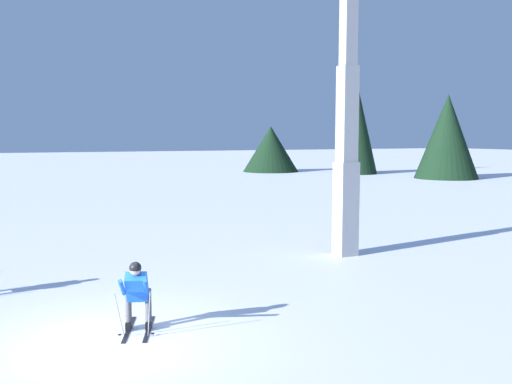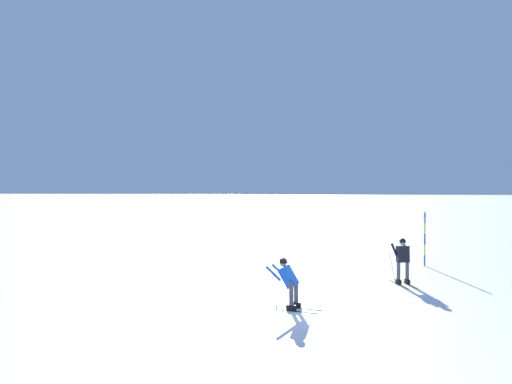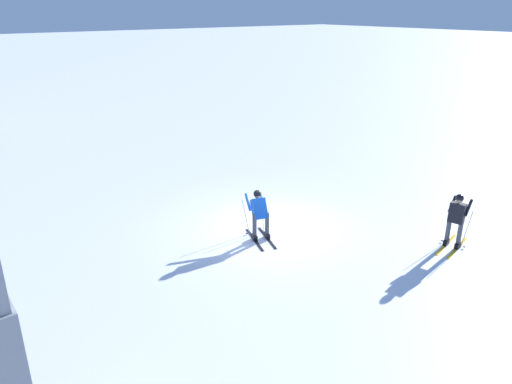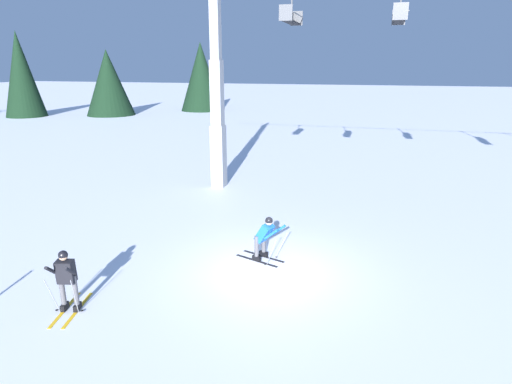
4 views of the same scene
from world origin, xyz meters
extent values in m
plane|color=white|center=(0.00, 0.00, 0.00)|extent=(260.00, 260.00, 0.00)
cube|color=black|center=(-0.46, 0.97, 0.01)|extent=(1.50, 0.58, 0.01)
cube|color=black|center=(-0.46, 0.97, 0.09)|extent=(0.30, 0.19, 0.16)
cylinder|color=#4C4C51|center=(-0.46, 0.97, 0.51)|extent=(0.13, 0.13, 0.67)
cube|color=black|center=(-0.59, 0.58, 0.01)|extent=(1.50, 0.58, 0.01)
cube|color=black|center=(-0.59, 0.58, 0.09)|extent=(0.30, 0.19, 0.16)
cylinder|color=#4C4C51|center=(-0.59, 0.58, 0.51)|extent=(0.13, 0.13, 0.67)
cube|color=blue|center=(-0.37, 0.72, 0.94)|extent=(0.65, 0.57, 0.66)
sphere|color=tan|center=(-0.21, 0.67, 1.33)|extent=(0.22, 0.22, 0.22)
sphere|color=black|center=(-0.21, 0.67, 1.37)|extent=(0.24, 0.24, 0.24)
cylinder|color=blue|center=(0.07, 0.82, 1.04)|extent=(0.50, 0.24, 0.44)
cylinder|color=gray|center=(0.12, 0.85, 0.44)|extent=(0.49, 0.06, 1.15)
cylinder|color=black|center=(-0.03, 0.95, 0.05)|extent=(0.07, 0.07, 0.01)
cylinder|color=blue|center=(-0.08, 0.38, 1.04)|extent=(0.50, 0.24, 0.44)
cylinder|color=gray|center=(-0.05, 0.33, 0.44)|extent=(0.42, 0.28, 1.15)
cylinder|color=black|center=(-0.23, 0.34, 0.05)|extent=(0.07, 0.07, 0.01)
cube|color=gray|center=(-4.87, 8.53, 1.55)|extent=(0.65, 0.65, 3.11)
cube|color=gray|center=(-4.87, 8.53, 4.66)|extent=(0.54, 0.54, 3.11)
cube|color=gray|center=(-4.87, 8.53, 7.76)|extent=(0.44, 0.44, 3.11)
cone|color=black|center=(-29.35, 35.32, 3.90)|extent=(5.79, 5.79, 7.81)
cone|color=black|center=(-38.30, 31.21, 4.91)|extent=(4.61, 4.61, 9.82)
cone|color=black|center=(-44.81, 24.44, 2.52)|extent=(6.16, 6.16, 5.04)
camera|label=1|loc=(10.43, -1.36, 3.96)|focal=38.46mm
camera|label=2|loc=(-0.94, 16.33, 3.72)|focal=37.93mm
camera|label=3|loc=(-10.96, 8.87, 6.66)|focal=33.79mm
camera|label=4|loc=(2.83, -11.31, 5.96)|focal=30.01mm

